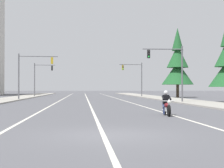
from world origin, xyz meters
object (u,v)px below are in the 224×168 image
traffic_signal_near_right (171,65)px  traffic_signal_mid_right (135,75)px  conifer_tree_right_verge_far (178,66)px  motorcycle_with_rider (166,105)px  traffic_signal_near_left (30,69)px  traffic_signal_mid_left (40,75)px

traffic_signal_near_right → traffic_signal_mid_right: same height
conifer_tree_right_verge_far → motorcycle_with_rider: bearing=-106.2°
traffic_signal_near_left → traffic_signal_mid_left: bearing=92.5°
traffic_signal_mid_right → conifer_tree_right_verge_far: bearing=-28.1°
traffic_signal_near_left → conifer_tree_right_verge_far: size_ratio=0.52×
conifer_tree_right_verge_far → traffic_signal_mid_right: bearing=151.9°
motorcycle_with_rider → traffic_signal_mid_left: 47.10m
traffic_signal_near_right → traffic_signal_mid_left: size_ratio=1.00×
traffic_signal_mid_left → traffic_signal_mid_right: bearing=-8.9°
traffic_signal_mid_right → conifer_tree_right_verge_far: size_ratio=0.52×
traffic_signal_near_left → traffic_signal_mid_right: bearing=42.6°
traffic_signal_near_left → conifer_tree_right_verge_far: bearing=26.4°
motorcycle_with_rider → traffic_signal_mid_right: 42.94m
traffic_signal_near_right → traffic_signal_mid_left: (-17.31, 27.83, -0.04)m
motorcycle_with_rider → traffic_signal_near_left: size_ratio=0.35×
traffic_signal_near_right → traffic_signal_near_left: bearing=148.8°
traffic_signal_near_left → conifer_tree_right_verge_far: (23.18, 11.49, 1.36)m
motorcycle_with_rider → traffic_signal_near_right: 18.37m
traffic_signal_near_left → traffic_signal_mid_left: same height
traffic_signal_near_right → motorcycle_with_rider: bearing=-105.1°
traffic_signal_mid_left → motorcycle_with_rider: bearing=-74.4°
traffic_signal_near_left → traffic_signal_mid_left: size_ratio=1.00×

